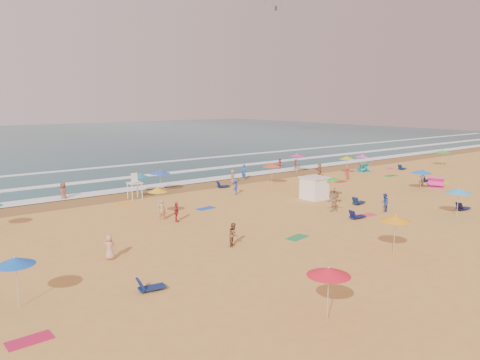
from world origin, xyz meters
TOP-DOWN VIEW (x-y plane):
  - ground at (0.00, 0.00)m, footprint 220.00×220.00m
  - ocean at (0.00, 84.00)m, footprint 220.00×140.00m
  - wet_sand at (0.00, 12.50)m, footprint 220.00×220.00m
  - surf_foam at (0.00, 21.32)m, footprint 200.00×18.70m
  - cabana at (1.50, 0.28)m, footprint 2.00×2.00m
  - cabana_roof at (1.50, 0.28)m, footprint 2.20×2.20m
  - bicycle at (3.40, -0.02)m, footprint 1.14×1.83m
  - lifeguard_stand at (-11.98, 10.55)m, footprint 1.20×1.20m
  - beach_umbrellas at (2.98, 0.56)m, footprint 60.10×31.63m
  - loungers at (5.64, -3.38)m, footprint 46.62×21.58m
  - towels at (2.26, -1.33)m, footprint 52.74×23.96m
  - popup_tents at (17.79, 2.34)m, footprint 5.14×13.89m
  - beachgoers at (1.45, 5.19)m, footprint 37.34×25.16m

SIDE VIEW (x-z plane):
  - ground at x=0.00m, z-range 0.00..0.00m
  - ocean at x=0.00m, z-range -0.09..0.09m
  - wet_sand at x=0.00m, z-range 0.01..0.01m
  - towels at x=2.26m, z-range 0.00..0.03m
  - surf_foam at x=0.00m, z-range 0.08..0.12m
  - loungers at x=5.64m, z-range 0.00..0.34m
  - bicycle at x=3.40m, z-range 0.00..0.91m
  - popup_tents at x=17.79m, z-range 0.00..1.20m
  - beachgoers at x=1.45m, z-range -0.30..1.84m
  - cabana at x=1.50m, z-range 0.00..2.00m
  - lifeguard_stand at x=-11.98m, z-range 0.00..2.10m
  - cabana_roof at x=1.50m, z-range 2.00..2.12m
  - beach_umbrellas at x=2.98m, z-range 1.74..2.54m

